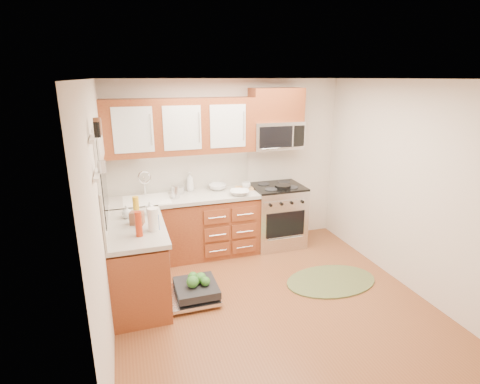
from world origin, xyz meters
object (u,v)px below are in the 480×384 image
object	(u,v)px
microwave	(276,135)
dishwasher	(193,292)
sink	(147,209)
cup	(246,186)
cutting_board	(244,188)
bowl_a	(240,193)
rug	(331,281)
paper_towel_roll	(153,219)
skillet	(283,186)
bowl_b	(218,187)
stock_pot	(178,190)
upper_cabinets	(180,126)
range	(277,215)

from	to	relation	value
microwave	dishwasher	size ratio (longest dim) A/B	1.09
sink	cup	distance (m)	1.46
cutting_board	bowl_a	xyz separation A→B (m)	(-0.16, -0.27, 0.02)
rug	cup	world-z (taller)	cup
sink	rug	size ratio (longest dim) A/B	0.52
sink	rug	xyz separation A→B (m)	(2.15, -1.27, -0.79)
paper_towel_roll	skillet	bearing A→B (deg)	26.76
skillet	cutting_board	distance (m)	0.57
dishwasher	bowl_b	xyz separation A→B (m)	(0.65, 1.30, 0.87)
sink	stock_pot	world-z (taller)	stock_pot
sink	dishwasher	xyz separation A→B (m)	(0.39, -1.12, -0.70)
skillet	bowl_a	distance (m)	0.69
sink	microwave	bearing A→B (deg)	3.85
skillet	paper_towel_roll	distance (m)	2.20
dishwasher	rug	xyz separation A→B (m)	(1.76, -0.15, -0.09)
cutting_board	dishwasher	bearing A→B (deg)	-130.46
bowl_b	dishwasher	bearing A→B (deg)	-116.60
microwave	sink	world-z (taller)	microwave
stock_pot	bowl_b	bearing A→B (deg)	1.80
cutting_board	bowl_b	distance (m)	0.40
upper_cabinets	sink	distance (m)	1.21
microwave	cup	distance (m)	0.87
stock_pot	cup	bearing A→B (deg)	-4.82
bowl_a	bowl_b	size ratio (longest dim) A/B	1.03
sink	cutting_board	world-z (taller)	cutting_board
range	microwave	size ratio (longest dim) A/B	1.25
range	cup	world-z (taller)	cup
sink	rug	distance (m)	2.62
upper_cabinets	sink	bearing A→B (deg)	-163.55
paper_towel_roll	bowl_b	size ratio (longest dim) A/B	0.97
skillet	stock_pot	bearing A→B (deg)	169.87
stock_pot	paper_towel_roll	distance (m)	1.34
cutting_board	paper_towel_roll	distance (m)	1.87
paper_towel_roll	rug	bearing A→B (deg)	-4.50
range	skillet	world-z (taller)	skillet
upper_cabinets	rug	bearing A→B (deg)	-41.14
rug	skillet	world-z (taller)	skillet
cutting_board	bowl_b	bearing A→B (deg)	168.31
sink	stock_pot	xyz separation A→B (m)	(0.46, 0.16, 0.18)
skillet	bowl_b	distance (m)	0.96
range	skillet	size ratio (longest dim) A/B	4.02
range	cutting_board	world-z (taller)	range
cutting_board	cup	size ratio (longest dim) A/B	2.17
bowl_b	bowl_a	bearing A→B (deg)	-56.43
range	bowl_b	bearing A→B (deg)	169.17
stock_pot	microwave	bearing A→B (deg)	-1.23
sink	paper_towel_roll	size ratio (longest dim) A/B	2.46
cutting_board	bowl_b	size ratio (longest dim) A/B	1.08
range	bowl_b	world-z (taller)	bowl_b
skillet	bowl_a	bearing A→B (deg)	-175.09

